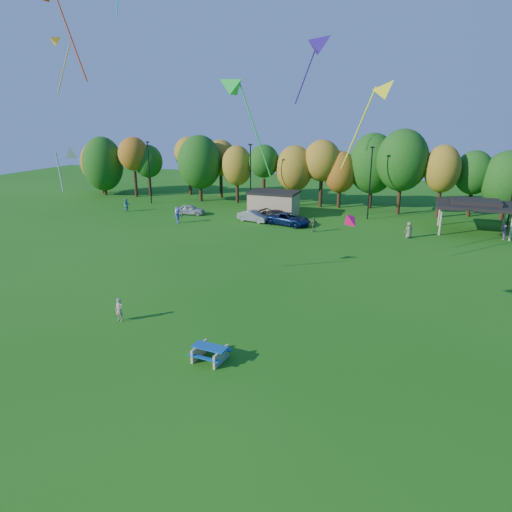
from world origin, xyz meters
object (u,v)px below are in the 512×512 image
(car_a, at_px, (190,210))
(car_c, at_px, (289,219))
(picnic_table, at_px, (210,352))
(car_b, at_px, (253,216))
(car_d, at_px, (279,217))
(kite_flyer, at_px, (119,310))

(car_a, relative_size, car_c, 0.74)
(picnic_table, xyz_separation_m, car_a, (-18.78, 33.47, 0.19))
(car_b, relative_size, car_c, 0.78)
(car_b, relative_size, car_d, 0.82)
(picnic_table, xyz_separation_m, kite_flyer, (-7.65, 2.50, 0.30))
(car_a, relative_size, car_b, 0.95)
(car_b, bearing_deg, car_d, -66.67)
(kite_flyer, xyz_separation_m, car_a, (-11.12, 30.96, -0.11))
(car_a, bearing_deg, picnic_table, -160.04)
(car_d, bearing_deg, car_a, 102.64)
(car_a, distance_m, car_d, 12.64)
(car_c, relative_size, car_d, 1.05)
(picnic_table, height_order, car_a, car_a)
(picnic_table, distance_m, kite_flyer, 8.06)
(picnic_table, xyz_separation_m, car_b, (-9.35, 32.45, 0.20))
(picnic_table, relative_size, car_a, 0.52)
(picnic_table, relative_size, car_d, 0.41)
(car_c, bearing_deg, car_b, 100.26)
(car_a, distance_m, car_b, 9.48)
(car_b, height_order, car_c, car_c)
(car_b, height_order, car_d, car_d)
(picnic_table, distance_m, car_a, 38.38)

